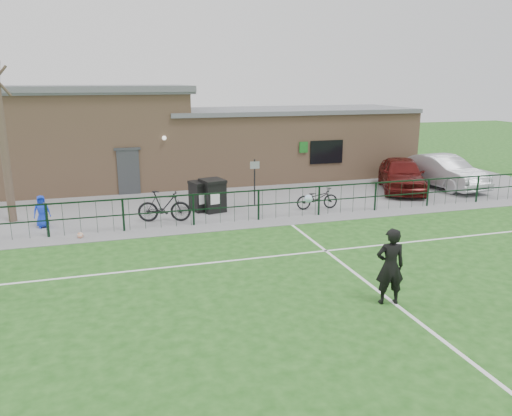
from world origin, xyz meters
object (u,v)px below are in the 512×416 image
object	(u,v)px
bare_tree	(3,143)
wheelie_bin_left	(201,197)
spectator_child	(42,211)
wheelie_bin_right	(213,196)
bicycle_d	(164,206)
bicycle_e	(317,198)
sign_post	(255,183)
car_maroon	(402,174)
ball_ground	(80,235)
car_silver	(443,172)

from	to	relation	value
bare_tree	wheelie_bin_left	distance (m)	7.58
bare_tree	spectator_child	world-z (taller)	bare_tree
wheelie_bin_right	bicycle_d	size ratio (longest dim) A/B	0.62
bicycle_e	sign_post	bearing A→B (deg)	66.06
car_maroon	spectator_child	xyz separation A→B (m)	(-15.92, -1.70, -0.21)
bicycle_d	spectator_child	size ratio (longest dim) A/B	1.67
sign_post	ball_ground	xyz separation A→B (m)	(-6.93, -2.52, -0.91)
wheelie_bin_right	bicycle_e	world-z (taller)	wheelie_bin_right
car_maroon	car_silver	xyz separation A→B (m)	(2.40, 0.08, -0.01)
wheelie_bin_left	bicycle_e	bearing A→B (deg)	-30.13
wheelie_bin_left	spectator_child	size ratio (longest dim) A/B	0.95
car_silver	bicycle_d	bearing A→B (deg)	-177.13
car_maroon	bicycle_d	bearing A→B (deg)	-144.90
car_silver	ball_ground	distance (m)	17.35
bare_tree	wheelie_bin_left	world-z (taller)	bare_tree
spectator_child	wheelie_bin_right	bearing A→B (deg)	-5.28
wheelie_bin_right	bicycle_d	distance (m)	2.30
bare_tree	sign_post	distance (m)	9.68
bicycle_d	wheelie_bin_left	bearing A→B (deg)	-39.23
spectator_child	bicycle_e	bearing A→B (deg)	-11.81
car_silver	spectator_child	bearing A→B (deg)	179.16
car_silver	bicycle_e	size ratio (longest dim) A/B	2.74
bicycle_e	wheelie_bin_right	bearing A→B (deg)	81.68
car_maroon	bare_tree	bearing A→B (deg)	-154.02
wheelie_bin_right	car_maroon	size ratio (longest dim) A/B	0.26
bare_tree	sign_post	xyz separation A→B (m)	(9.47, -0.39, -1.98)
bare_tree	bicycle_e	size ratio (longest dim) A/B	3.41
bare_tree	spectator_child	xyz separation A→B (m)	(1.19, -1.21, -2.39)
sign_post	bicycle_e	xyz separation A→B (m)	(2.34, -1.22, -0.54)
wheelie_bin_left	car_silver	distance (m)	12.40
car_silver	spectator_child	world-z (taller)	car_silver
bare_tree	bicycle_d	xyz separation A→B (m)	(5.52, -1.71, -2.38)
bare_tree	bicycle_d	size ratio (longest dim) A/B	3.02
bare_tree	wheelie_bin_right	size ratio (longest dim) A/B	4.86
sign_post	bicycle_d	world-z (taller)	sign_post
bare_tree	wheelie_bin_right	bearing A→B (deg)	-5.43
sign_post	car_silver	bearing A→B (deg)	5.44
wheelie_bin_right	spectator_child	xyz separation A→B (m)	(-6.40, -0.49, -0.02)
bare_tree	wheelie_bin_left	bearing A→B (deg)	-3.66
sign_post	spectator_child	world-z (taller)	sign_post
ball_ground	bare_tree	bearing A→B (deg)	131.01
spectator_child	ball_ground	xyz separation A→B (m)	(1.34, -1.70, -0.51)
bicycle_d	bicycle_e	bearing A→B (deg)	-75.73
sign_post	spectator_child	distance (m)	8.33
sign_post	ball_ground	bearing A→B (deg)	-159.99
bicycle_d	car_maroon	bearing A→B (deg)	-65.92
ball_ground	car_silver	bearing A→B (deg)	11.59
bare_tree	car_maroon	world-z (taller)	bare_tree
bicycle_e	spectator_child	distance (m)	10.63
ball_ground	car_maroon	bearing A→B (deg)	13.13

